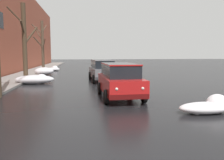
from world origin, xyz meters
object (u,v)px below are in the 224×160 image
(bare_tree_far_down_block, at_px, (42,46))
(bare_tree_mid_block, at_px, (25,42))
(suv_red_approaching_near_lane, at_px, (120,79))
(suv_grey_parked_kerbside_close, at_px, (102,69))
(sedan_maroon_parked_kerbside_mid, at_px, (99,68))

(bare_tree_far_down_block, bearing_deg, bare_tree_mid_block, -89.68)
(bare_tree_far_down_block, bearing_deg, suv_red_approaching_near_lane, -68.09)
(bare_tree_far_down_block, distance_m, suv_grey_parked_kerbside_close, 10.53)
(bare_tree_far_down_block, bearing_deg, suv_grey_parked_kerbside_close, -52.77)
(sedan_maroon_parked_kerbside_mid, bearing_deg, suv_red_approaching_near_lane, -89.95)
(bare_tree_mid_block, distance_m, sedan_maroon_parked_kerbside_mid, 9.24)
(bare_tree_mid_block, distance_m, bare_tree_far_down_block, 8.77)
(suv_red_approaching_near_lane, bearing_deg, bare_tree_mid_block, 131.43)
(bare_tree_mid_block, relative_size, bare_tree_far_down_block, 1.02)
(bare_tree_far_down_block, relative_size, sedan_maroon_parked_kerbside_mid, 1.54)
(bare_tree_mid_block, bearing_deg, bare_tree_far_down_block, 90.32)
(bare_tree_far_down_block, height_order, suv_grey_parked_kerbside_close, bare_tree_far_down_block)
(sedan_maroon_parked_kerbside_mid, bearing_deg, bare_tree_far_down_block, 158.25)
(suv_red_approaching_near_lane, distance_m, sedan_maroon_parked_kerbside_mid, 13.45)
(suv_red_approaching_near_lane, bearing_deg, suv_grey_parked_kerbside_close, 91.57)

